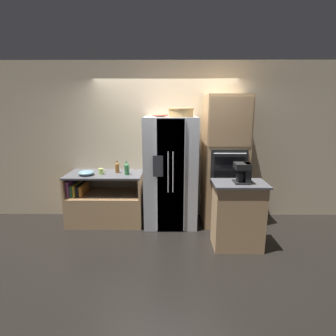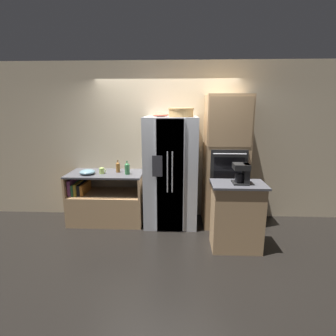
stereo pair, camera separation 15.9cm
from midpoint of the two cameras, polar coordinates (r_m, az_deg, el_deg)
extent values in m
plane|color=black|center=(4.78, -1.50, -11.92)|extent=(20.00, 20.00, 0.00)
cube|color=beige|center=(4.79, -1.43, 5.66)|extent=(12.00, 0.06, 2.80)
cube|color=tan|center=(4.87, -14.13, -8.42)|extent=(1.29, 0.67, 0.53)
cube|color=tan|center=(4.78, -14.31, -5.37)|extent=(1.24, 0.62, 0.02)
cube|color=tan|center=(4.93, -21.52, -3.35)|extent=(0.04, 0.67, 0.34)
cube|color=tan|center=(4.61, -6.83, -3.61)|extent=(0.04, 0.67, 0.34)
cube|color=#4C4C51|center=(4.69, -14.55, -1.34)|extent=(1.29, 0.67, 0.03)
cube|color=#934784|center=(4.88, -20.95, -3.72)|extent=(0.05, 0.48, 0.27)
cube|color=#337A4C|center=(4.88, -20.34, -4.16)|extent=(0.04, 0.49, 0.19)
cube|color=gold|center=(4.86, -19.82, -4.10)|extent=(0.04, 0.50, 0.20)
cube|color=black|center=(4.84, -19.23, -4.24)|extent=(0.05, 0.44, 0.18)
cube|color=orange|center=(4.83, -18.65, -4.26)|extent=(0.04, 0.46, 0.18)
cube|color=silver|center=(4.50, -0.45, -0.87)|extent=(0.88, 0.71, 1.87)
cube|color=silver|center=(4.14, -0.61, -2.11)|extent=(0.44, 0.02, 1.83)
cube|color=silver|center=(4.14, -0.45, -2.11)|extent=(0.44, 0.02, 1.83)
cylinder|color=#B2B2B7|center=(4.09, -1.07, -0.94)|extent=(0.02, 0.02, 0.65)
cylinder|color=#B2B2B7|center=(4.09, -0.01, -0.94)|extent=(0.02, 0.02, 0.65)
cube|color=#2D2D33|center=(4.09, -3.33, 0.37)|extent=(0.16, 0.01, 0.34)
cube|color=tan|center=(4.57, 11.22, 1.36)|extent=(0.70, 0.65, 2.22)
cube|color=black|center=(4.24, 12.07, 0.35)|extent=(0.58, 0.04, 0.54)
cube|color=black|center=(4.23, 12.10, -0.14)|extent=(0.47, 0.01, 0.38)
cylinder|color=#B2B2B7|center=(4.16, 12.30, 3.08)|extent=(0.51, 0.02, 0.02)
cube|color=#A68259|center=(4.16, 12.49, 9.75)|extent=(0.66, 0.01, 0.76)
cube|color=tan|center=(3.97, 13.80, -10.16)|extent=(0.69, 0.45, 0.96)
cube|color=#4C4C51|center=(3.81, 14.20, -3.32)|extent=(0.75, 0.49, 0.03)
cylinder|color=tan|center=(4.29, 1.77, 11.93)|extent=(0.39, 0.39, 0.13)
torus|color=tan|center=(4.28, 1.77, 12.79)|extent=(0.41, 0.41, 0.03)
ellipsoid|color=#DB664C|center=(4.38, -2.74, 11.48)|extent=(0.27, 0.27, 0.06)
cylinder|color=brown|center=(4.67, -11.95, -0.08)|extent=(0.07, 0.07, 0.15)
cone|color=brown|center=(4.65, -12.01, 1.09)|extent=(0.07, 0.07, 0.04)
cylinder|color=brown|center=(4.64, -12.03, 1.45)|extent=(0.03, 0.03, 0.02)
cylinder|color=#33723F|center=(4.50, -9.95, -0.40)|extent=(0.08, 0.08, 0.17)
cone|color=#33723F|center=(4.48, -10.00, 0.93)|extent=(0.08, 0.08, 0.05)
cylinder|color=#33723F|center=(4.47, -10.02, 1.32)|extent=(0.03, 0.03, 0.02)
cylinder|color=#B2D166|center=(4.63, -15.37, -0.72)|extent=(0.08, 0.08, 0.10)
torus|color=#B2D166|center=(4.62, -14.84, -0.72)|extent=(0.07, 0.01, 0.07)
ellipsoid|color=#668C99|center=(4.65, -18.30, -0.98)|extent=(0.26, 0.26, 0.08)
cube|color=black|center=(3.79, 14.55, -2.98)|extent=(0.21, 0.22, 0.02)
cylinder|color=black|center=(3.77, 14.38, -1.94)|extent=(0.13, 0.13, 0.12)
cube|color=black|center=(3.78, 15.67, -1.08)|extent=(0.07, 0.18, 0.28)
cube|color=black|center=(3.74, 14.75, 0.43)|extent=(0.21, 0.22, 0.08)
camera|label=1|loc=(0.08, -91.04, -0.24)|focal=28.00mm
camera|label=2|loc=(0.08, 88.96, 0.24)|focal=28.00mm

